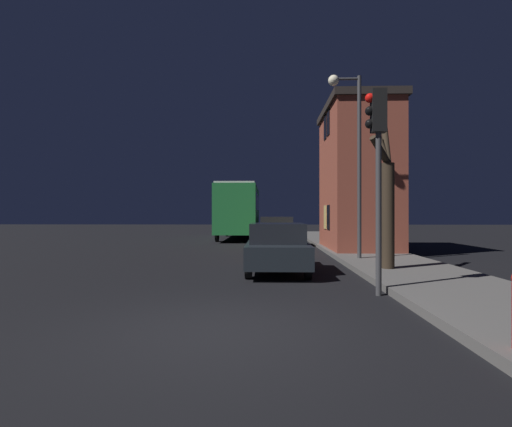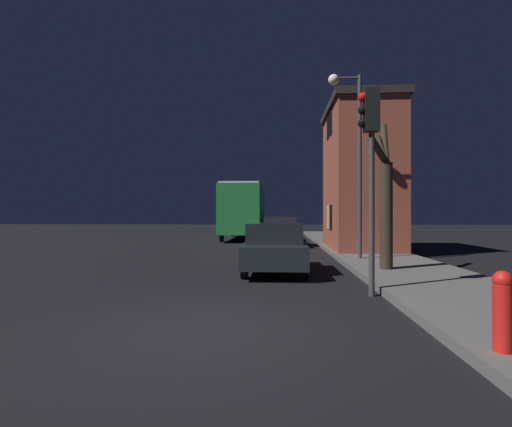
# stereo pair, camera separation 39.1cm
# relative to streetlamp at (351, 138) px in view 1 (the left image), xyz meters

# --- Properties ---
(ground_plane) EXTENTS (120.00, 120.00, 0.00)m
(ground_plane) POSITION_rel_streetlamp_xyz_m (-3.66, -8.22, -4.37)
(ground_plane) COLOR black
(brick_building) EXTENTS (3.00, 5.58, 6.51)m
(brick_building) POSITION_rel_streetlamp_xyz_m (1.17, 4.26, -0.94)
(brick_building) COLOR brown
(brick_building) RESTS_ON sidewalk
(streetlamp) EXTENTS (1.16, 0.38, 6.43)m
(streetlamp) POSITION_rel_streetlamp_xyz_m (0.00, 0.00, 0.00)
(streetlamp) COLOR #38383A
(streetlamp) RESTS_ON sidewalk
(traffic_light) EXTENTS (0.43, 0.24, 4.31)m
(traffic_light) POSITION_rel_streetlamp_xyz_m (-0.65, -5.68, -1.28)
(traffic_light) COLOR #38383A
(traffic_light) RESTS_ON ground
(bare_tree) EXTENTS (0.87, 1.39, 4.25)m
(bare_tree) POSITION_rel_streetlamp_xyz_m (0.46, -2.64, -2.28)
(bare_tree) COLOR #2D2319
(bare_tree) RESTS_ON sidewalk
(bus) EXTENTS (2.54, 9.43, 3.64)m
(bus) POSITION_rel_streetlamp_xyz_m (-4.89, 13.56, -2.21)
(bus) COLOR #1E6B33
(bus) RESTS_ON ground
(car_near_lane) EXTENTS (1.74, 4.09, 1.44)m
(car_near_lane) POSITION_rel_streetlamp_xyz_m (-2.66, -2.33, -3.64)
(car_near_lane) COLOR black
(car_near_lane) RESTS_ON ground
(car_mid_lane) EXTENTS (1.89, 3.94, 1.57)m
(car_mid_lane) POSITION_rel_streetlamp_xyz_m (-2.47, 7.30, -3.57)
(car_mid_lane) COLOR olive
(car_mid_lane) RESTS_ON ground
(car_far_lane) EXTENTS (1.73, 3.98, 1.50)m
(car_far_lane) POSITION_rel_streetlamp_xyz_m (-2.68, 15.65, -3.59)
(car_far_lane) COLOR beige
(car_far_lane) RESTS_ON ground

